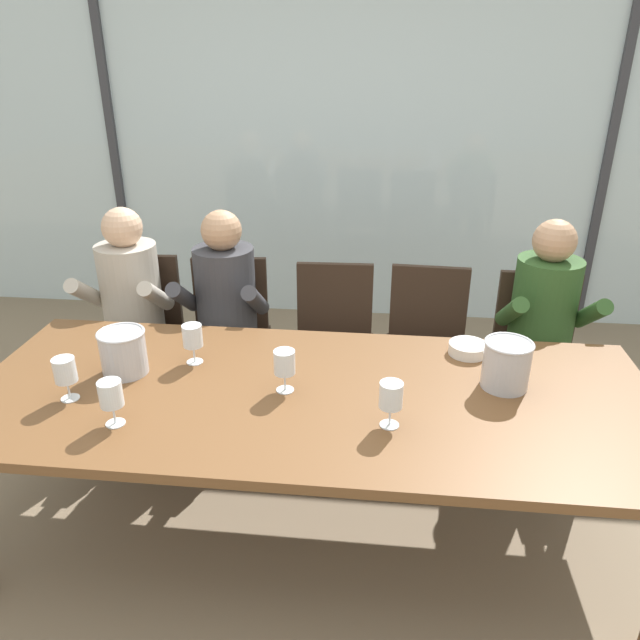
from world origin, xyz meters
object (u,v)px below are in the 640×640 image
Objects in this scene: wine_glass_center_pour at (192,337)px; wine_glass_by_left_taster at (111,396)px; dining_table at (310,404)px; chair_left_of_center at (230,326)px; wine_glass_by_right_taster at (391,397)px; person_beige_jumper at (127,306)px; wine_glass_near_bucket at (284,364)px; chair_center at (334,333)px; wine_glass_spare_empty at (65,372)px; person_olive_shirt at (546,324)px; ice_bucket_primary at (507,364)px; ice_bucket_secondary at (123,352)px; chair_right_of_center at (427,337)px; chair_near_window_right at (536,345)px; person_charcoal_jacket at (223,310)px; tasting_bowl at (468,349)px; chair_near_curtain at (141,322)px.

wine_glass_by_left_taster is at bearing -107.05° from wine_glass_center_pour.
dining_table is 3.04× the size of chair_left_of_center.
wine_glass_by_right_taster is at bearing -32.44° from dining_table.
person_beige_jumper is at bearing -167.58° from chair_left_of_center.
person_beige_jumper is 1.30m from wine_glass_near_bucket.
wine_glass_spare_empty is (-0.92, -1.11, 0.32)m from chair_center.
wine_glass_near_bucket is (-1.19, -0.82, 0.15)m from person_olive_shirt.
ice_bucket_primary reaches higher than ice_bucket_secondary.
person_beige_jumper reaches higher than ice_bucket_primary.
person_olive_shirt is 6.93× the size of wine_glass_near_bucket.
person_olive_shirt is 0.78m from ice_bucket_primary.
ice_bucket_primary is 0.87m from wine_glass_near_bucket.
wine_glass_by_right_taster reaches higher than chair_right_of_center.
chair_near_window_right is 0.73× the size of person_olive_shirt.
person_beige_jumper reaches higher than chair_right_of_center.
ice_bucket_secondary is (-0.21, -0.75, 0.13)m from person_charcoal_jacket.
wine_glass_by_right_taster is (0.88, -1.02, 0.15)m from person_charcoal_jacket.
tasting_bowl is (0.64, -0.57, 0.23)m from chair_center.
ice_bucket_primary is at bearing 16.31° from wine_glass_by_left_taster.
person_charcoal_jacket is at bearing -20.29° from chair_near_curtain.
chair_center is at bearing 7.06° from person_beige_jumper.
person_charcoal_jacket is at bearing 130.74° from wine_glass_by_right_taster.
person_charcoal_jacket is (-1.66, -0.12, 0.17)m from chair_near_window_right.
chair_right_of_center is at bearing 57.45° from wine_glass_near_bucket.
chair_near_curtain is at bearing 176.57° from chair_center.
chair_center is at bearing -8.33° from chair_left_of_center.
ice_bucket_secondary reaches higher than wine_glass_near_bucket.
wine_glass_by_left_taster reaches higher than chair_right_of_center.
chair_near_window_right is 1.67m from person_charcoal_jacket.
wine_glass_spare_empty reaches higher than chair_near_curtain.
chair_left_of_center is at bearing 94.37° from wine_glass_center_pour.
person_olive_shirt is at bearing -0.05° from person_beige_jumper.
chair_near_curtain is at bearing 108.55° from wine_glass_by_left_taster.
ice_bucket_primary is at bearing -67.35° from tasting_bowl.
chair_right_of_center is 5.09× the size of wine_glass_center_pour.
chair_left_of_center is at bearing 73.87° from wine_glass_spare_empty.
ice_bucket_primary is (0.76, 0.12, 0.16)m from dining_table.
chair_near_curtain is 0.73× the size of person_charcoal_jacket.
person_charcoal_jacket is at bearing 124.66° from dining_table.
chair_right_of_center is at bearing 102.94° from tasting_bowl.
ice_bucket_primary reaches higher than chair_right_of_center.
person_beige_jumper is 6.93× the size of wine_glass_near_bucket.
person_beige_jumper is (-1.10, -0.14, 0.17)m from chair_center.
person_beige_jumper is (-2.18, -0.12, 0.17)m from chair_near_window_right.
wine_glass_center_pour is (-1.61, -0.75, 0.33)m from chair_near_window_right.
ice_bucket_primary is 1.13× the size of wine_glass_by_right_taster.
chair_near_window_right is (0.57, -0.03, 0.00)m from chair_right_of_center.
chair_near_curtain and chair_center have the same top height.
chair_center is 5.09× the size of wine_glass_spare_empty.
chair_center is (0.01, 0.96, -0.15)m from dining_table.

